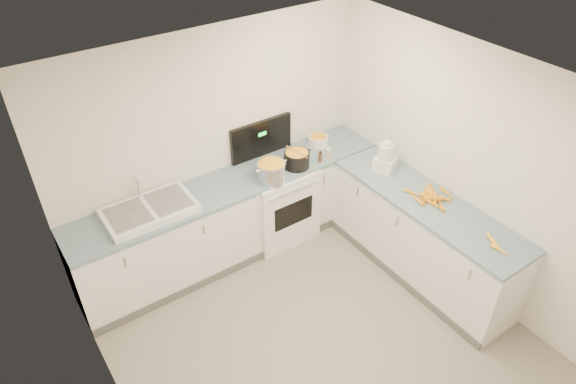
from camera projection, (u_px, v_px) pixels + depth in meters
floor at (329, 351)px, 4.78m from camera, size 3.50×4.00×0.00m
ceiling at (347, 109)px, 3.30m from camera, size 3.50×4.00×0.00m
wall_back at (215, 145)px, 5.36m from camera, size 3.50×0.00×2.50m
wall_left at (121, 361)px, 3.23m from camera, size 0.00×4.00×2.50m
wall_right at (480, 180)px, 4.84m from camera, size 0.00×4.00×2.50m
counter_back at (234, 217)px, 5.62m from camera, size 3.50×0.62×0.94m
counter_right at (422, 236)px, 5.36m from camera, size 0.62×2.20×0.94m
stove at (277, 200)px, 5.86m from camera, size 0.76×0.65×1.36m
sink at (149, 210)px, 4.91m from camera, size 0.86×0.52×0.31m
steel_pot at (271, 172)px, 5.34m from camera, size 0.36×0.36×0.22m
black_pot at (297, 160)px, 5.54m from camera, size 0.28×0.28×0.20m
wooden_spoon at (297, 152)px, 5.47m from camera, size 0.05×0.33×0.01m
mixing_bowl at (318, 140)px, 5.93m from camera, size 0.31×0.31×0.11m
extract_bottle at (320, 157)px, 5.63m from camera, size 0.04×0.04×0.11m
spice_jar at (328, 153)px, 5.73m from camera, size 0.05×0.05×0.09m
food_processor at (385, 158)px, 5.43m from camera, size 0.24×0.26×0.35m
carrot_pile at (432, 197)px, 5.09m from camera, size 0.37×0.48×0.07m
peeled_carrots at (497, 245)px, 4.53m from camera, size 0.13×0.31×0.04m
peelings at (129, 215)px, 4.79m from camera, size 0.23×0.26×0.01m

